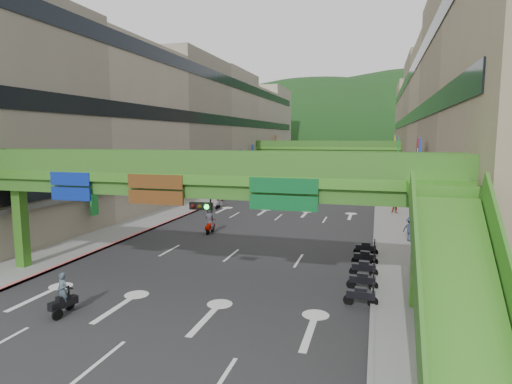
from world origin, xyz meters
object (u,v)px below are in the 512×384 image
object	(u,v)px
car_silver	(300,178)
car_yellow	(344,180)
scooter_rider_mid	(290,196)
pedestrian_red	(396,206)
scooter_rider_near	(63,296)
overpass_near	(204,190)

from	to	relation	value
car_silver	car_yellow	size ratio (longest dim) A/B	1.10
car_yellow	car_silver	bearing A→B (deg)	-178.92
car_silver	car_yellow	distance (m)	7.50
scooter_rider_mid	pedestrian_red	bearing A→B (deg)	-15.96
scooter_rider_mid	car_yellow	bearing A→B (deg)	79.18
scooter_rider_mid	car_silver	world-z (taller)	scooter_rider_mid
scooter_rider_near	scooter_rider_mid	size ratio (longest dim) A/B	1.01
overpass_near	scooter_rider_mid	bearing A→B (deg)	92.85
overpass_near	scooter_rider_mid	distance (m)	29.08
overpass_near	car_silver	world-z (taller)	overpass_near
car_yellow	overpass_near	bearing A→B (deg)	-84.23
overpass_near	car_yellow	distance (m)	52.16
scooter_rider_near	car_yellow	bearing A→B (deg)	81.99
car_silver	scooter_rider_near	bearing A→B (deg)	-85.73
car_yellow	scooter_rider_mid	bearing A→B (deg)	-91.75
car_silver	car_yellow	bearing A→B (deg)	-3.23
car_silver	car_yellow	xyz separation A→B (m)	(7.42, -1.04, -0.05)
overpass_near	pedestrian_red	distance (m)	27.70
pedestrian_red	overpass_near	bearing A→B (deg)	-127.34
scooter_rider_near	car_yellow	xyz separation A→B (m)	(7.92, 56.26, -0.17)
scooter_rider_mid	pedestrian_red	distance (m)	12.01
scooter_rider_near	car_silver	size ratio (longest dim) A/B	0.42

